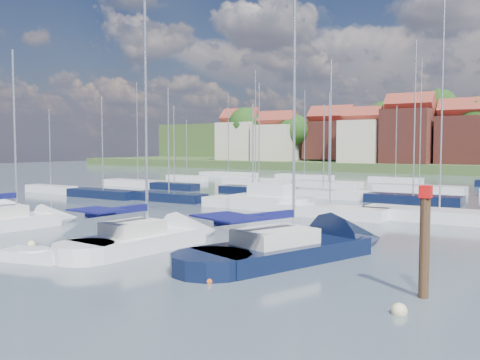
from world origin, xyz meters
The scene contains 12 objects.
ground centered at (0.00, 40.00, 0.00)m, with size 260.00×260.00×0.00m, color #3F4B56.
sailboat_left centered at (-14.31, 2.55, 0.37)m, with size 3.24×9.37×12.61m.
sailboat_centre centered at (-2.45, 2.62, 0.36)m, with size 3.80×11.36×15.20m.
sailboat_navy centered at (5.64, 4.98, 0.35)m, with size 7.64×13.98×18.66m.
tender centered at (-4.86, -3.50, 0.26)m, with size 3.38×2.13×0.68m.
timber_piling centered at (12.27, 0.31, 1.03)m, with size 0.40×0.40×6.31m.
buoy_b centered at (-6.69, -3.30, 0.00)m, with size 0.43×0.43×0.43m, color beige.
buoy_c centered at (-7.97, -1.39, 0.00)m, with size 0.49×0.49×0.49m, color beige.
buoy_d centered at (4.53, -2.20, 0.00)m, with size 0.50×0.50×0.50m, color #D85914.
buoy_e centered at (5.00, 6.84, 0.00)m, with size 0.44×0.44×0.44m, color #D85914.
buoy_f centered at (12.09, -2.01, 0.00)m, with size 0.53×0.53×0.53m, color beige.
marina_field centered at (1.91, 35.15, 0.43)m, with size 79.62×41.41×15.93m.
Camera 1 is at (17.07, -19.12, 5.50)m, focal length 40.00 mm.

